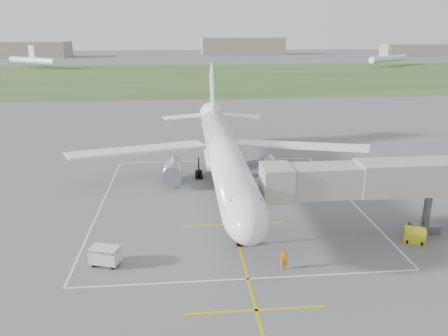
{
  "coord_description": "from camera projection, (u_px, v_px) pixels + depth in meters",
  "views": [
    {
      "loc": [
        -4.65,
        -49.51,
        18.72
      ],
      "look_at": [
        -0.38,
        -4.0,
        4.0
      ],
      "focal_mm": 35.0,
      "sensor_mm": 36.0,
      "label": 1
    }
  ],
  "objects": [
    {
      "name": "ground",
      "position": [
        224.0,
        189.0,
        53.07
      ],
      "size": [
        700.0,
        700.0,
        0.0
      ],
      "primitive_type": "plane",
      "color": "#555557",
      "rests_on": "ground"
    },
    {
      "name": "grass_strip",
      "position": [
        194.0,
        76.0,
        176.26
      ],
      "size": [
        700.0,
        120.0,
        0.02
      ],
      "primitive_type": "cube",
      "color": "#314D22",
      "rests_on": "ground"
    },
    {
      "name": "apron_markings",
      "position": [
        229.0,
        208.0,
        47.55
      ],
      "size": [
        28.2,
        60.0,
        0.01
      ],
      "color": "#C5A40B",
      "rests_on": "ground"
    },
    {
      "name": "airliner",
      "position": [
        224.0,
        153.0,
        52.43
      ],
      "size": [
        38.93,
        46.75,
        13.52
      ],
      "color": "white",
      "rests_on": "ground"
    },
    {
      "name": "jet_bridge",
      "position": [
        407.0,
        187.0,
        40.22
      ],
      "size": [
        23.4,
        5.0,
        7.2
      ],
      "color": "gray",
      "rests_on": "ground"
    },
    {
      "name": "gpu_unit",
      "position": [
        415.0,
        236.0,
        39.76
      ],
      "size": [
        2.1,
        1.82,
        1.33
      ],
      "rotation": [
        0.0,
        0.0,
        -0.43
      ],
      "color": "gold",
      "rests_on": "ground"
    },
    {
      "name": "baggage_cart",
      "position": [
        105.0,
        256.0,
        35.87
      ],
      "size": [
        2.63,
        2.03,
        1.61
      ],
      "rotation": [
        0.0,
        0.0,
        -0.31
      ],
      "color": "silver",
      "rests_on": "ground"
    },
    {
      "name": "ramp_worker_nose",
      "position": [
        284.0,
        259.0,
        35.21
      ],
      "size": [
        0.75,
        0.58,
        1.82
      ],
      "primitive_type": "imported",
      "rotation": [
        0.0,
        0.0,
        0.24
      ],
      "color": "orange",
      "rests_on": "ground"
    },
    {
      "name": "ramp_worker_wing",
      "position": [
        175.0,
        181.0,
        53.33
      ],
      "size": [
        0.99,
        0.89,
        1.66
      ],
      "primitive_type": "imported",
      "rotation": [
        0.0,
        0.0,
        2.74
      ],
      "color": "orange",
      "rests_on": "ground"
    },
    {
      "name": "distant_hangars",
      "position": [
        165.0,
        48.0,
        301.37
      ],
      "size": [
        345.0,
        49.0,
        12.0
      ],
      "color": "gray",
      "rests_on": "ground"
    },
    {
      "name": "distant_aircraft",
      "position": [
        216.0,
        60.0,
        217.35
      ],
      "size": [
        205.68,
        24.25,
        8.85
      ],
      "color": "white",
      "rests_on": "ground"
    }
  ]
}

